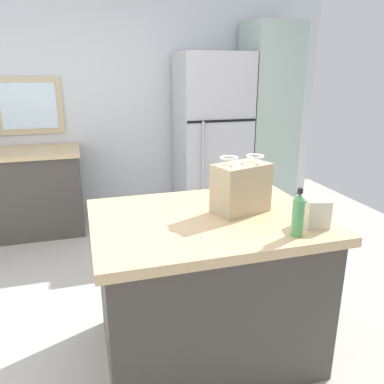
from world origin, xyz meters
TOP-DOWN VIEW (x-y plane):
  - ground at (0.00, 0.00)m, footprint 5.84×5.84m
  - back_wall at (-0.02, 2.35)m, footprint 4.87×0.13m
  - kitchen_island at (0.10, -0.32)m, footprint 1.27×0.97m
  - refrigerator at (0.92, 1.95)m, footprint 0.79×0.67m
  - tall_cabinet at (1.62, 1.95)m, footprint 0.57×0.60m
  - sink_counter at (-1.35, 1.95)m, footprint 1.58×0.68m
  - shopping_bag at (0.31, -0.30)m, footprint 0.35×0.27m
  - small_box at (0.60, -0.61)m, footprint 0.14×0.14m
  - bottle at (0.44, -0.69)m, footprint 0.06×0.06m

SIDE VIEW (x-z plane):
  - ground at x=0.00m, z-range 0.00..0.00m
  - kitchen_island at x=0.10m, z-range 0.00..0.89m
  - sink_counter at x=-1.35m, z-range -0.08..0.99m
  - refrigerator at x=0.92m, z-range 0.00..1.85m
  - small_box at x=0.60m, z-range 0.89..1.04m
  - bottle at x=0.44m, z-range 0.88..1.12m
  - shopping_bag at x=0.31m, z-range 0.87..1.19m
  - tall_cabinet at x=1.62m, z-range 0.00..2.18m
  - back_wall at x=-0.02m, z-range 0.00..2.73m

